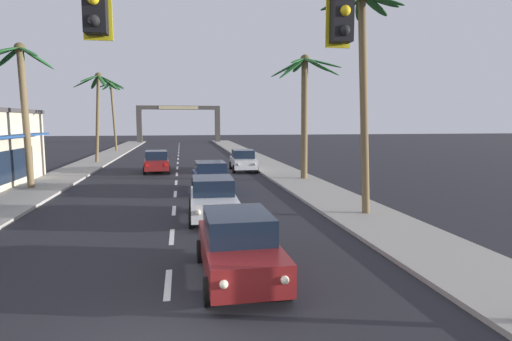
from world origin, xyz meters
TOP-DOWN VIEW (x-y plane):
  - sidewalk_right at (7.80, 20.00)m, footprint 3.20×110.00m
  - sidewalk_left at (-7.80, 20.00)m, footprint 3.20×110.00m
  - lane_markings at (0.46, 19.60)m, footprint 4.28×87.78m
  - traffic_signal_mast at (3.04, 0.00)m, footprint 11.75×0.41m
  - sedan_lead_at_stop_bar at (1.75, 3.52)m, footprint 1.99×4.47m
  - sedan_third_in_queue at (1.60, 10.15)m, footprint 2.03×4.48m
  - sedan_fifth_in_queue at (1.96, 16.78)m, footprint 2.05×4.49m
  - sedan_oncoming_far at (-1.54, 26.37)m, footprint 2.15×4.53m
  - sedan_parked_nearest_kerb at (5.16, 26.07)m, footprint 2.05×4.49m
  - palm_left_second at (-8.30, 19.17)m, footprint 3.73×3.91m
  - palm_left_third at (-7.04, 34.31)m, footprint 4.41×4.22m
  - palm_left_farthest at (-8.14, 49.50)m, footprint 3.37×3.28m
  - palm_right_second at (7.62, 9.53)m, footprint 3.20×3.33m
  - palm_right_third at (8.39, 20.25)m, footprint 4.45×4.88m
  - town_gateway_arch at (0.00, 71.00)m, footprint 14.81×0.90m

SIDE VIEW (x-z plane):
  - lane_markings at x=0.46m, z-range 0.00..0.01m
  - sidewalk_right at x=7.80m, z-range 0.00..0.14m
  - sidewalk_left at x=-7.80m, z-range 0.00..0.14m
  - sedan_lead_at_stop_bar at x=1.75m, z-range 0.01..1.69m
  - sedan_third_in_queue at x=1.60m, z-range 0.01..1.69m
  - sedan_fifth_in_queue at x=1.96m, z-range 0.01..1.69m
  - sedan_oncoming_far at x=-1.54m, z-range 0.01..1.69m
  - sedan_parked_nearest_kerb at x=5.16m, z-range 0.01..1.69m
  - town_gateway_arch at x=0.00m, z-range 0.99..7.63m
  - traffic_signal_mast at x=3.04m, z-range 1.53..8.63m
  - palm_right_third at x=8.39m, z-range 1.66..9.88m
  - palm_left_second at x=-8.30m, z-range 1.65..9.90m
  - palm_left_third at x=-7.04m, z-range 2.01..10.34m
  - palm_left_farthest at x=-8.14m, z-range 2.26..11.22m
  - palm_right_second at x=7.62m, z-range 2.19..11.33m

